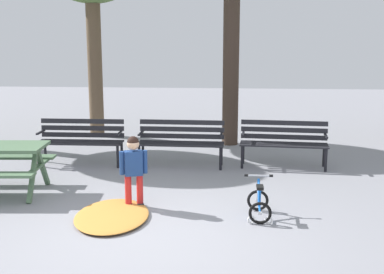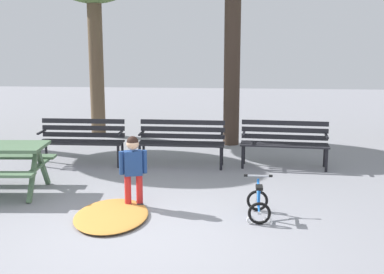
{
  "view_description": "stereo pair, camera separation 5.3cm",
  "coord_description": "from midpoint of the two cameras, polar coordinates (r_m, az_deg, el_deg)",
  "views": [
    {
      "loc": [
        1.11,
        -5.77,
        2.4
      ],
      "look_at": [
        0.49,
        1.97,
        0.85
      ],
      "focal_mm": 47.46,
      "sensor_mm": 36.0,
      "label": 1
    },
    {
      "loc": [
        1.16,
        -5.77,
        2.4
      ],
      "look_at": [
        0.49,
        1.97,
        0.85
      ],
      "focal_mm": 47.46,
      "sensor_mm": 36.0,
      "label": 2
    }
  ],
  "objects": [
    {
      "name": "kids_bicycle",
      "position": [
        6.91,
        7.32,
        -7.37
      ],
      "size": [
        0.39,
        0.56,
        0.54
      ],
      "color": "black",
      "rests_on": "ground"
    },
    {
      "name": "park_bench_left",
      "position": [
        9.47,
        -1.39,
        -0.23
      ],
      "size": [
        1.61,
        0.49,
        0.85
      ],
      "color": "#232328",
      "rests_on": "ground"
    },
    {
      "name": "ground",
      "position": [
        6.35,
        -6.2,
        -10.99
      ],
      "size": [
        36.0,
        36.0,
        0.0
      ],
      "primitive_type": "plane",
      "color": "gray"
    },
    {
      "name": "park_bench_right",
      "position": [
        9.55,
        10.11,
        -0.31
      ],
      "size": [
        1.63,
        0.57,
        0.85
      ],
      "color": "#232328",
      "rests_on": "ground"
    },
    {
      "name": "leaf_pile",
      "position": [
        6.97,
        -9.19,
        -8.69
      ],
      "size": [
        1.07,
        1.47,
        0.07
      ],
      "primitive_type": "ellipsoid",
      "rotation": [
        0.0,
        0.0,
        1.64
      ],
      "color": "#C68438",
      "rests_on": "ground"
    },
    {
      "name": "park_bench_far_left",
      "position": [
        9.82,
        -12.51,
        -0.08
      ],
      "size": [
        1.6,
        0.47,
        0.85
      ],
      "color": "#232328",
      "rests_on": "ground"
    },
    {
      "name": "child_standing",
      "position": [
        7.18,
        -6.8,
        -3.26
      ],
      "size": [
        0.38,
        0.23,
        1.03
      ],
      "color": "red",
      "rests_on": "ground"
    }
  ]
}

